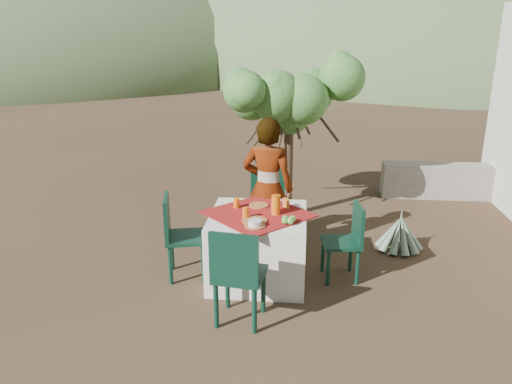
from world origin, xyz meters
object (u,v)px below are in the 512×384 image
(chair_near, at_px, (238,273))
(person, at_px, (268,188))
(agave, at_px, (400,234))
(juice_pitcher, at_px, (276,205))
(table, at_px, (258,246))
(chair_far, at_px, (268,203))
(chair_right, at_px, (348,238))
(chair_left, at_px, (179,233))
(shrub_tree, at_px, (294,106))

(chair_near, xyz_separation_m, person, (0.16, 1.56, 0.31))
(agave, relative_size, juice_pitcher, 2.93)
(table, xyz_separation_m, chair_far, (0.03, 1.01, 0.14))
(agave, bearing_deg, chair_right, -131.35)
(chair_far, relative_size, chair_left, 1.01)
(chair_near, relative_size, chair_right, 1.13)
(table, relative_size, chair_right, 1.52)
(person, bearing_deg, juice_pitcher, 113.71)
(agave, bearing_deg, person, -170.42)
(chair_near, xyz_separation_m, chair_right, (1.07, 1.02, -0.06))
(juice_pitcher, bearing_deg, shrub_tree, 86.27)
(table, relative_size, juice_pitcher, 6.21)
(chair_near, distance_m, shrub_tree, 3.16)
(shrub_tree, bearing_deg, agave, -38.87)
(person, relative_size, juice_pitcher, 8.03)
(chair_far, distance_m, chair_near, 1.94)
(table, relative_size, chair_far, 1.38)
(chair_near, relative_size, shrub_tree, 0.47)
(chair_left, relative_size, juice_pitcher, 4.48)
(person, relative_size, agave, 2.74)
(chair_far, height_order, chair_near, chair_near)
(chair_far, distance_m, chair_right, 1.31)
(chair_near, distance_m, person, 1.60)
(chair_right, xyz_separation_m, shrub_tree, (-0.65, 1.92, 1.14))
(chair_left, bearing_deg, table, -98.88)
(chair_near, relative_size, person, 0.57)
(juice_pitcher, bearing_deg, person, 101.65)
(person, bearing_deg, chair_left, 48.35)
(juice_pitcher, bearing_deg, chair_near, -107.39)
(chair_left, distance_m, chair_right, 1.84)
(person, height_order, agave, person)
(shrub_tree, bearing_deg, chair_right, -71.36)
(chair_left, xyz_separation_m, shrub_tree, (1.18, 2.05, 1.09))
(agave, xyz_separation_m, juice_pitcher, (-1.50, -0.91, 0.66))
(chair_near, bearing_deg, table, -88.11)
(table, bearing_deg, shrub_tree, 80.97)
(chair_right, relative_size, agave, 1.39)
(table, bearing_deg, agave, 28.24)
(person, distance_m, shrub_tree, 1.60)
(table, height_order, chair_left, chair_left)
(chair_near, relative_size, chair_left, 1.03)
(table, bearing_deg, chair_far, 88.13)
(chair_far, xyz_separation_m, agave, (1.65, -0.10, -0.32))
(table, relative_size, chair_near, 1.35)
(chair_near, height_order, chair_right, chair_near)
(person, height_order, juice_pitcher, person)
(chair_far, bearing_deg, person, -91.31)
(chair_left, bearing_deg, agave, -81.48)
(chair_near, height_order, agave, chair_near)
(table, xyz_separation_m, person, (0.06, 0.63, 0.46))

